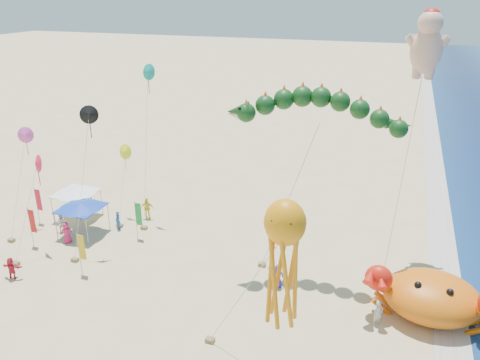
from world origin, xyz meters
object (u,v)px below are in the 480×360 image
at_px(canopy_blue, 81,206).
at_px(canopy_white, 75,191).
at_px(dragon_kite, 318,115).
at_px(cherub_kite, 427,43).
at_px(octopus_kite, 283,254).
at_px(crab_inflatable, 432,296).

relative_size(canopy_blue, canopy_white, 1.00).
distance_m(dragon_kite, cherub_kite, 9.06).
bearing_deg(octopus_kite, dragon_kite, 92.61).
distance_m(cherub_kite, canopy_white, 29.64).
relative_size(crab_inflatable, octopus_kite, 0.81).
relative_size(cherub_kite, octopus_kite, 1.81).
xyz_separation_m(cherub_kite, octopus_kite, (-5.52, -15.14, -8.42)).
xyz_separation_m(octopus_kite, canopy_blue, (-18.66, 8.63, -4.28)).
height_order(dragon_kite, canopy_white, dragon_kite).
xyz_separation_m(crab_inflatable, canopy_blue, (-26.23, 1.95, 0.95)).
bearing_deg(cherub_kite, crab_inflatable, -76.42).
height_order(dragon_kite, octopus_kite, dragon_kite).
distance_m(cherub_kite, canopy_blue, 28.08).
bearing_deg(octopus_kite, canopy_blue, 155.20).
xyz_separation_m(crab_inflatable, cherub_kite, (-2.04, 8.46, 13.65)).
bearing_deg(canopy_blue, crab_inflatable, -4.25).
bearing_deg(canopy_white, cherub_kite, 9.02).
bearing_deg(dragon_kite, cherub_kite, 42.91).
bearing_deg(dragon_kite, crab_inflatable, -20.08).
bearing_deg(canopy_white, canopy_blue, -45.53).
height_order(canopy_blue, canopy_white, same).
distance_m(crab_inflatable, dragon_kite, 12.87).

